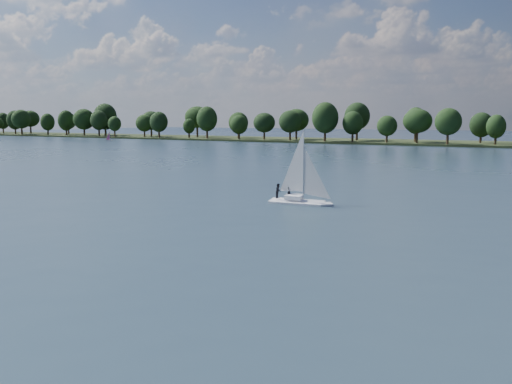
# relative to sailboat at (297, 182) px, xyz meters

# --- Properties ---
(ground) EXTENTS (700.00, 700.00, 0.00)m
(ground) POSITION_rel_sailboat_xyz_m (2.64, 51.10, -2.56)
(ground) COLOR #233342
(ground) RESTS_ON ground
(far_shore) EXTENTS (660.00, 40.00, 1.50)m
(far_shore) POSITION_rel_sailboat_xyz_m (2.64, 163.10, -2.56)
(far_shore) COLOR black
(far_shore) RESTS_ON ground
(sailboat) EXTENTS (7.14, 2.62, 9.19)m
(sailboat) POSITION_rel_sailboat_xyz_m (0.00, 0.00, 0.00)
(sailboat) COLOR white
(sailboat) RESTS_ON ground
(dinghy_pink) EXTENTS (2.83, 2.72, 4.50)m
(dinghy_pink) POSITION_rel_sailboat_xyz_m (-147.03, 121.09, -1.50)
(dinghy_pink) COLOR silver
(dinghy_pink) RESTS_ON ground
(pontoon) EXTENTS (4.32, 2.76, 0.50)m
(pontoon) POSITION_rel_sailboat_xyz_m (-168.58, 142.60, -2.56)
(pontoon) COLOR #57595C
(pontoon) RESTS_ON ground
(treeline) EXTENTS (562.63, 73.87, 18.25)m
(treeline) POSITION_rel_sailboat_xyz_m (1.96, 159.80, 5.55)
(treeline) COLOR black
(treeline) RESTS_ON ground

